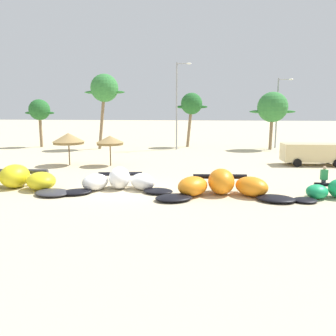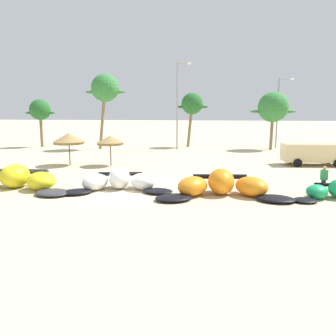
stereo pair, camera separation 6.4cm
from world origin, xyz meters
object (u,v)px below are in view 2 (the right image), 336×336
at_px(palm_leftmost, 40,110).
at_px(lamppost_west, 178,102).
at_px(kite_left_of_center, 119,181).
at_px(palm_left_of_gap, 192,104).
at_px(kite_center, 222,186).
at_px(lamppost_west_center, 279,109).
at_px(person_near_kites, 324,180).
at_px(beach_umbrella_near_van, 69,138).
at_px(beach_umbrella_middle, 110,140).
at_px(palm_center_left, 273,107).
at_px(palm_left, 105,89).
at_px(kite_left, 12,180).
at_px(parked_van, 313,152).

height_order(palm_leftmost, lamppost_west, lamppost_west).
relative_size(kite_left_of_center, palm_left_of_gap, 0.97).
distance_m(kite_center, lamppost_west_center, 26.07).
relative_size(kite_center, lamppost_west_center, 0.91).
distance_m(person_near_kites, lamppost_west, 23.50).
relative_size(beach_umbrella_near_van, beach_umbrella_middle, 1.08).
xyz_separation_m(kite_center, palm_center_left, (6.53, 22.82, 4.38)).
xyz_separation_m(kite_center, lamppost_west_center, (7.54, 24.60, 4.19)).
distance_m(palm_left, palm_left_of_gap, 10.79).
relative_size(kite_center, palm_left_of_gap, 1.13).
bearing_deg(palm_left, kite_left, -88.13).
bearing_deg(palm_left, palm_center_left, 4.94).
bearing_deg(lamppost_west, beach_umbrella_near_van, -122.51).
height_order(person_near_kites, palm_center_left, palm_center_left).
bearing_deg(palm_left_of_gap, beach_umbrella_near_van, -121.32).
distance_m(kite_left, palm_leftmost, 24.52).
height_order(kite_center, person_near_kites, person_near_kites).
relative_size(kite_left_of_center, palm_left, 0.74).
height_order(kite_center, palm_leftmost, palm_leftmost).
distance_m(beach_umbrella_near_van, lamppost_west_center, 25.58).
xyz_separation_m(kite_left_of_center, lamppost_west_center, (13.54, 23.95, 4.24)).
xyz_separation_m(beach_umbrella_middle, palm_left, (-4.09, 12.03, 4.93)).
height_order(kite_left, lamppost_west, lamppost_west).
bearing_deg(parked_van, palm_left_of_gap, 129.99).
distance_m(kite_left_of_center, beach_umbrella_middle, 9.10).
xyz_separation_m(beach_umbrella_middle, palm_center_left, (15.50, 13.73, 2.78)).
xyz_separation_m(palm_center_left, lamppost_west, (-10.97, -1.21, 0.62)).
relative_size(beach_umbrella_near_van, person_near_kites, 1.70).
bearing_deg(person_near_kites, palm_center_left, 87.60).
relative_size(kite_left, beach_umbrella_middle, 3.31).
relative_size(kite_center, beach_umbrella_near_van, 2.77).
height_order(beach_umbrella_middle, parked_van, beach_umbrella_middle).
xyz_separation_m(palm_left_of_gap, lamppost_west, (-1.45, -2.98, 0.24)).
relative_size(parked_van, lamppost_west_center, 0.63).
relative_size(person_near_kites, lamppost_west_center, 0.19).
bearing_deg(beach_umbrella_middle, parked_van, 8.00).
relative_size(beach_umbrella_middle, palm_center_left, 0.38).
relative_size(beach_umbrella_middle, palm_left, 0.29).
relative_size(palm_left, lamppost_west_center, 1.05).
distance_m(palm_center_left, lamppost_west, 11.06).
bearing_deg(kite_left, beach_umbrella_middle, 69.37).
xyz_separation_m(parked_van, person_near_kites, (-2.39, -10.57, -0.27)).
xyz_separation_m(person_near_kites, palm_center_left, (0.92, 21.91, 4.11)).
height_order(parked_van, palm_left, palm_left).
distance_m(parked_van, palm_center_left, 12.06).
xyz_separation_m(kite_left, lamppost_west_center, (19.93, 24.56, 4.19)).
relative_size(kite_left_of_center, beach_umbrella_near_van, 2.38).
height_order(kite_left, beach_umbrella_middle, beach_umbrella_middle).
distance_m(person_near_kites, lamppost_west_center, 24.10).
relative_size(palm_left_of_gap, lamppost_west, 0.67).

